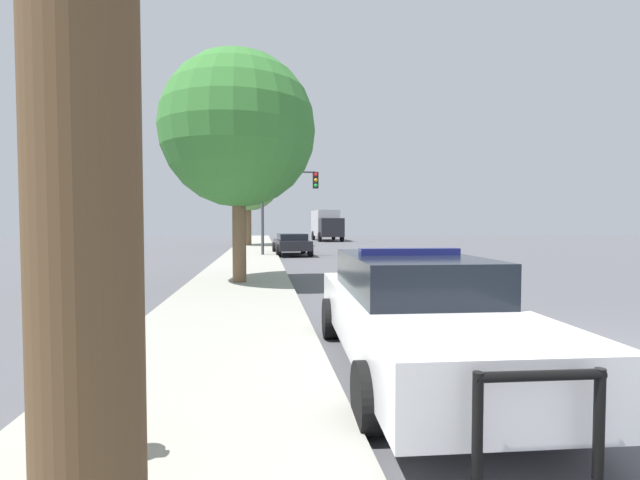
{
  "coord_description": "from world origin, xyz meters",
  "views": [
    {
      "loc": [
        -4.42,
        -5.29,
        1.86
      ],
      "look_at": [
        -1.99,
        12.81,
        1.14
      ],
      "focal_mm": 24.0,
      "sensor_mm": 36.0,
      "label": 1
    }
  ],
  "objects_px": {
    "tree_sidewalk_near": "(238,130)",
    "traffic_light": "(286,194)",
    "fire_hydrant": "(90,400)",
    "police_car": "(413,309)",
    "car_background_midblock": "(292,243)",
    "box_truck": "(326,224)",
    "tree_sidewalk_far": "(248,178)"
  },
  "relations": [
    {
      "from": "tree_sidewalk_near",
      "to": "traffic_light",
      "type": "bearing_deg",
      "value": 79.8
    },
    {
      "from": "traffic_light",
      "to": "fire_hydrant",
      "type": "bearing_deg",
      "value": -97.01
    },
    {
      "from": "police_car",
      "to": "car_background_midblock",
      "type": "height_order",
      "value": "police_car"
    },
    {
      "from": "police_car",
      "to": "tree_sidewalk_near",
      "type": "distance_m",
      "value": 8.83
    },
    {
      "from": "fire_hydrant",
      "to": "box_truck",
      "type": "bearing_deg",
      "value": 79.23
    },
    {
      "from": "car_background_midblock",
      "to": "box_truck",
      "type": "distance_m",
      "value": 20.98
    },
    {
      "from": "traffic_light",
      "to": "car_background_midblock",
      "type": "distance_m",
      "value": 3.01
    },
    {
      "from": "fire_hydrant",
      "to": "box_truck",
      "type": "distance_m",
      "value": 42.65
    },
    {
      "from": "tree_sidewalk_far",
      "to": "traffic_light",
      "type": "bearing_deg",
      "value": -77.11
    },
    {
      "from": "fire_hydrant",
      "to": "car_background_midblock",
      "type": "distance_m",
      "value": 21.74
    },
    {
      "from": "fire_hydrant",
      "to": "traffic_light",
      "type": "xyz_separation_m",
      "value": [
        2.51,
        20.41,
        2.86
      ]
    },
    {
      "from": "police_car",
      "to": "box_truck",
      "type": "height_order",
      "value": "box_truck"
    },
    {
      "from": "police_car",
      "to": "tree_sidewalk_near",
      "type": "relative_size",
      "value": 0.79
    },
    {
      "from": "fire_hydrant",
      "to": "police_car",
      "type": "bearing_deg",
      "value": 32.51
    },
    {
      "from": "box_truck",
      "to": "tree_sidewalk_far",
      "type": "height_order",
      "value": "tree_sidewalk_far"
    },
    {
      "from": "car_background_midblock",
      "to": "tree_sidewalk_near",
      "type": "distance_m",
      "value": 12.83
    },
    {
      "from": "car_background_midblock",
      "to": "fire_hydrant",
      "type": "bearing_deg",
      "value": -100.68
    },
    {
      "from": "tree_sidewalk_near",
      "to": "box_truck",
      "type": "bearing_deg",
      "value": 77.09
    },
    {
      "from": "tree_sidewalk_near",
      "to": "car_background_midblock",
      "type": "bearing_deg",
      "value": 78.92
    },
    {
      "from": "traffic_light",
      "to": "tree_sidewalk_near",
      "type": "height_order",
      "value": "tree_sidewalk_near"
    },
    {
      "from": "car_background_midblock",
      "to": "tree_sidewalk_near",
      "type": "xyz_separation_m",
      "value": [
        -2.35,
        -12.0,
        3.87
      ]
    },
    {
      "from": "traffic_light",
      "to": "tree_sidewalk_far",
      "type": "bearing_deg",
      "value": 102.89
    },
    {
      "from": "tree_sidewalk_far",
      "to": "tree_sidewalk_near",
      "type": "xyz_separation_m",
      "value": [
        0.41,
        -21.21,
        -0.83
      ]
    },
    {
      "from": "fire_hydrant",
      "to": "traffic_light",
      "type": "bearing_deg",
      "value": 82.99
    },
    {
      "from": "police_car",
      "to": "tree_sidewalk_far",
      "type": "xyz_separation_m",
      "value": [
        -3.0,
        28.75,
        4.64
      ]
    },
    {
      "from": "police_car",
      "to": "box_truck",
      "type": "distance_m",
      "value": 40.19
    },
    {
      "from": "car_background_midblock",
      "to": "box_truck",
      "type": "relative_size",
      "value": 0.59
    },
    {
      "from": "traffic_light",
      "to": "box_truck",
      "type": "relative_size",
      "value": 0.63
    },
    {
      "from": "fire_hydrant",
      "to": "box_truck",
      "type": "xyz_separation_m",
      "value": [
        7.97,
        41.89,
        1.15
      ]
    },
    {
      "from": "tree_sidewalk_near",
      "to": "police_car",
      "type": "bearing_deg",
      "value": -71.05
    },
    {
      "from": "police_car",
      "to": "traffic_light",
      "type": "relative_size",
      "value": 1.13
    },
    {
      "from": "police_car",
      "to": "fire_hydrant",
      "type": "xyz_separation_m",
      "value": [
        -3.14,
        -2.0,
        -0.17
      ]
    }
  ]
}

